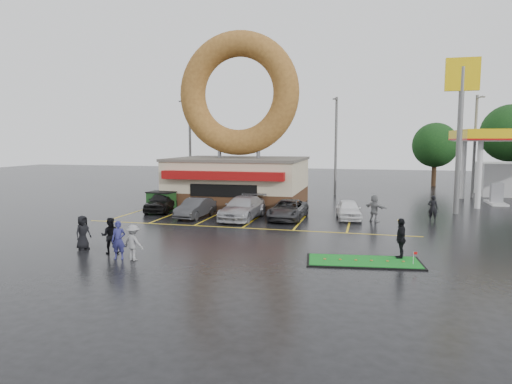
% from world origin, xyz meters
% --- Properties ---
extents(ground, '(120.00, 120.00, 0.00)m').
position_xyz_m(ground, '(0.00, 0.00, 0.00)').
color(ground, black).
rests_on(ground, ground).
extents(donut_shop, '(10.20, 8.70, 13.50)m').
position_xyz_m(donut_shop, '(-3.00, 12.97, 4.46)').
color(donut_shop, '#472B19').
rests_on(donut_shop, ground).
extents(shell_sign, '(2.20, 0.36, 10.60)m').
position_xyz_m(shell_sign, '(13.00, 12.00, 7.38)').
color(shell_sign, slate).
rests_on(shell_sign, ground).
extents(streetlight_left, '(0.40, 2.21, 9.00)m').
position_xyz_m(streetlight_left, '(-10.00, 19.92, 4.78)').
color(streetlight_left, slate).
rests_on(streetlight_left, ground).
extents(streetlight_mid, '(0.40, 2.21, 9.00)m').
position_xyz_m(streetlight_mid, '(4.00, 20.92, 4.78)').
color(streetlight_mid, slate).
rests_on(streetlight_mid, ground).
extents(streetlight_right, '(0.40, 2.21, 9.00)m').
position_xyz_m(streetlight_right, '(16.00, 21.92, 4.78)').
color(streetlight_right, slate).
rests_on(streetlight_right, ground).
extents(tree_far_c, '(6.30, 6.30, 9.00)m').
position_xyz_m(tree_far_c, '(22.00, 34.00, 5.84)').
color(tree_far_c, '#332114').
rests_on(tree_far_c, ground).
extents(tree_far_d, '(4.90, 4.90, 7.00)m').
position_xyz_m(tree_far_d, '(14.00, 32.00, 4.53)').
color(tree_far_d, '#332114').
rests_on(tree_far_d, ground).
extents(car_black, '(2.08, 4.29, 1.41)m').
position_xyz_m(car_black, '(-7.27, 8.00, 0.70)').
color(car_black, black).
rests_on(car_black, ground).
extents(car_dgrey, '(1.70, 3.97, 1.27)m').
position_xyz_m(car_dgrey, '(-3.98, 6.14, 0.64)').
color(car_dgrey, '#303133').
rests_on(car_dgrey, ground).
extents(car_silver, '(2.39, 5.15, 1.46)m').
position_xyz_m(car_silver, '(-0.80, 6.38, 0.73)').
color(car_silver, '#A4A4A9').
rests_on(car_silver, ground).
extents(car_grey, '(2.23, 4.56, 1.25)m').
position_xyz_m(car_grey, '(2.06, 7.01, 0.62)').
color(car_grey, '#313033').
rests_on(car_grey, ground).
extents(car_white, '(1.96, 3.82, 1.24)m').
position_xyz_m(car_white, '(5.86, 8.00, 0.62)').
color(car_white, white).
rests_on(car_white, ground).
extents(person_blue, '(0.67, 0.51, 1.66)m').
position_xyz_m(person_blue, '(-3.25, -4.58, 0.83)').
color(person_blue, navy).
rests_on(person_blue, ground).
extents(person_blackjkt, '(0.97, 0.87, 1.64)m').
position_xyz_m(person_blackjkt, '(-4.12, -3.83, 0.82)').
color(person_blackjkt, black).
rests_on(person_blackjkt, ground).
extents(person_hoodie, '(1.10, 0.81, 1.53)m').
position_xyz_m(person_hoodie, '(-2.53, -4.61, 0.77)').
color(person_hoodie, gray).
rests_on(person_hoodie, ground).
extents(person_bystander, '(0.71, 0.90, 1.60)m').
position_xyz_m(person_bystander, '(-5.82, -3.42, 0.80)').
color(person_bystander, black).
rests_on(person_bystander, ground).
extents(person_cameraman, '(0.47, 1.07, 1.79)m').
position_xyz_m(person_cameraman, '(8.52, -1.68, 0.90)').
color(person_cameraman, black).
rests_on(person_cameraman, ground).
extents(person_walker_near, '(1.54, 1.43, 1.72)m').
position_xyz_m(person_walker_near, '(7.48, 7.40, 0.86)').
color(person_walker_near, gray).
rests_on(person_walker_near, ground).
extents(person_walker_far, '(0.66, 0.50, 1.64)m').
position_xyz_m(person_walker_far, '(11.07, 8.61, 0.82)').
color(person_walker_far, black).
rests_on(person_walker_far, ground).
extents(dumpster, '(1.96, 1.45, 1.30)m').
position_xyz_m(dumpster, '(-7.50, 8.33, 0.65)').
color(dumpster, '#1B481C').
rests_on(dumpster, ground).
extents(putting_green, '(4.96, 2.61, 0.59)m').
position_xyz_m(putting_green, '(7.01, -2.57, 0.04)').
color(putting_green, black).
rests_on(putting_green, ground).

